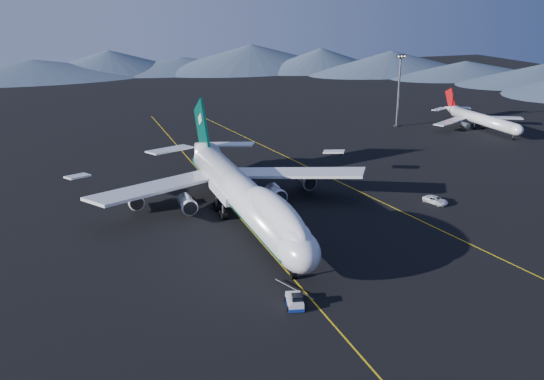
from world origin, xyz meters
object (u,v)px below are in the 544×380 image
object	(u,v)px
service_van	(436,200)
floodlight_mast	(399,91)
second_jet	(481,119)
pushback_tug	(295,302)
boeing_747	(243,193)

from	to	relation	value
service_van	floodlight_mast	distance (m)	77.79
service_van	floodlight_mast	xyz separation A→B (m)	(32.45, 69.82, 11.10)
second_jet	service_van	bearing A→B (deg)	-118.58
service_van	floodlight_mast	world-z (taller)	floodlight_mast
pushback_tug	floodlight_mast	size ratio (longest dim) A/B	0.21
boeing_747	service_van	bearing A→B (deg)	-5.62
boeing_747	floodlight_mast	world-z (taller)	floodlight_mast
boeing_747	floodlight_mast	size ratio (longest dim) A/B	3.09
boeing_747	pushback_tug	bearing A→B (deg)	-94.98
boeing_747	second_jet	world-z (taller)	boeing_747
service_van	pushback_tug	bearing A→B (deg)	-164.12
boeing_747	pushback_tug	xyz separation A→B (m)	(-3.00, -34.46, -5.20)
boeing_747	floodlight_mast	bearing A→B (deg)	41.60
boeing_747	second_jet	size ratio (longest dim) A/B	1.86
second_jet	pushback_tug	bearing A→B (deg)	-123.14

